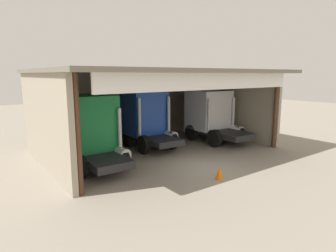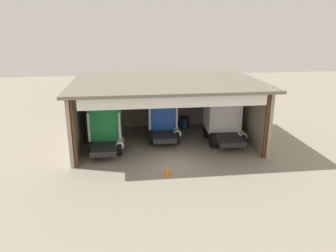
{
  "view_description": "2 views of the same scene",
  "coord_description": "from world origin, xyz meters",
  "px_view_note": "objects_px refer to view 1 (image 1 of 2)",
  "views": [
    {
      "loc": [
        -9.88,
        -10.48,
        4.66
      ],
      "look_at": [
        0.0,
        3.04,
        1.66
      ],
      "focal_mm": 30.8,
      "sensor_mm": 36.0,
      "label": 1
    },
    {
      "loc": [
        -2.85,
        -19.58,
        8.86
      ],
      "look_at": [
        0.0,
        3.04,
        1.66
      ],
      "focal_mm": 34.36,
      "sensor_mm": 36.0,
      "label": 2
    }
  ],
  "objects_px": {
    "truck_blue_right_bay": "(146,117)",
    "traffic_cone": "(220,173)",
    "tool_cart": "(155,130)",
    "oil_drum": "(156,131)",
    "truck_white_left_bay": "(211,115)",
    "truck_green_center_left_bay": "(91,129)"
  },
  "relations": [
    {
      "from": "truck_blue_right_bay",
      "to": "traffic_cone",
      "type": "bearing_deg",
      "value": -92.15
    },
    {
      "from": "tool_cart",
      "to": "oil_drum",
      "type": "bearing_deg",
      "value": -62.46
    },
    {
      "from": "tool_cart",
      "to": "traffic_cone",
      "type": "height_order",
      "value": "tool_cart"
    },
    {
      "from": "truck_blue_right_bay",
      "to": "tool_cart",
      "type": "xyz_separation_m",
      "value": [
        2.14,
        2.23,
        -1.46
      ]
    },
    {
      "from": "oil_drum",
      "to": "tool_cart",
      "type": "relative_size",
      "value": 0.89
    },
    {
      "from": "truck_blue_right_bay",
      "to": "tool_cart",
      "type": "height_order",
      "value": "truck_blue_right_bay"
    },
    {
      "from": "truck_blue_right_bay",
      "to": "oil_drum",
      "type": "bearing_deg",
      "value": 46.49
    },
    {
      "from": "truck_white_left_bay",
      "to": "truck_green_center_left_bay",
      "type": "bearing_deg",
      "value": -174.27
    },
    {
      "from": "truck_white_left_bay",
      "to": "traffic_cone",
      "type": "distance_m",
      "value": 7.98
    },
    {
      "from": "truck_green_center_left_bay",
      "to": "traffic_cone",
      "type": "distance_m",
      "value": 6.73
    },
    {
      "from": "truck_green_center_left_bay",
      "to": "truck_blue_right_bay",
      "type": "distance_m",
      "value": 4.76
    },
    {
      "from": "tool_cart",
      "to": "truck_blue_right_bay",
      "type": "bearing_deg",
      "value": -133.9
    },
    {
      "from": "oil_drum",
      "to": "truck_blue_right_bay",
      "type": "bearing_deg",
      "value": -135.5
    },
    {
      "from": "tool_cart",
      "to": "truck_green_center_left_bay",
      "type": "bearing_deg",
      "value": -148.3
    },
    {
      "from": "truck_blue_right_bay",
      "to": "truck_white_left_bay",
      "type": "bearing_deg",
      "value": -12.33
    },
    {
      "from": "traffic_cone",
      "to": "truck_blue_right_bay",
      "type": "bearing_deg",
      "value": 85.86
    },
    {
      "from": "truck_green_center_left_bay",
      "to": "truck_white_left_bay",
      "type": "xyz_separation_m",
      "value": [
        9.08,
        0.62,
        -0.05
      ]
    },
    {
      "from": "oil_drum",
      "to": "tool_cart",
      "type": "bearing_deg",
      "value": 117.54
    },
    {
      "from": "truck_blue_right_bay",
      "to": "traffic_cone",
      "type": "xyz_separation_m",
      "value": [
        -0.51,
        -7.05,
        -1.68
      ]
    },
    {
      "from": "oil_drum",
      "to": "tool_cart",
      "type": "height_order",
      "value": "tool_cart"
    },
    {
      "from": "truck_green_center_left_bay",
      "to": "oil_drum",
      "type": "relative_size",
      "value": 5.25
    },
    {
      "from": "oil_drum",
      "to": "truck_white_left_bay",
      "type": "bearing_deg",
      "value": -53.29
    }
  ]
}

